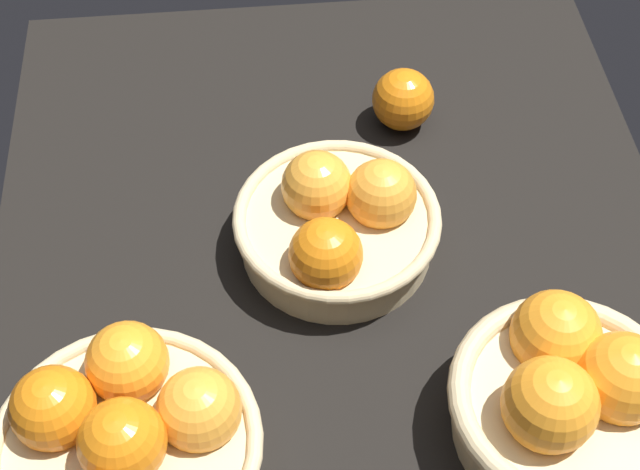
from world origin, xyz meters
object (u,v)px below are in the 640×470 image
Objects in this scene: loose_orange_front_gap at (403,100)px; basket_far_left at (126,445)px; basket_near_left at (568,397)px; basket_center at (338,223)px.

basket_far_left is at bearing 143.52° from loose_orange_front_gap.
basket_near_left is 28.60cm from basket_center.
basket_far_left is 30.87cm from basket_center.
basket_near_left reaches higher than basket_center.
basket_center reaches higher than loose_orange_front_gap.
basket_near_left is 2.94× the size of loose_orange_front_gap.
basket_center is 20.22cm from loose_orange_front_gap.
basket_far_left is 1.10× the size of basket_center.
loose_orange_front_gap is at bearing 11.69° from basket_near_left.
basket_far_left is at bearing 137.97° from basket_center.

